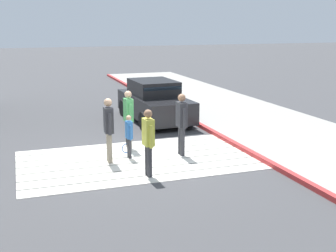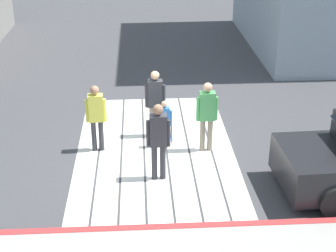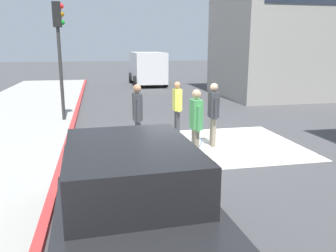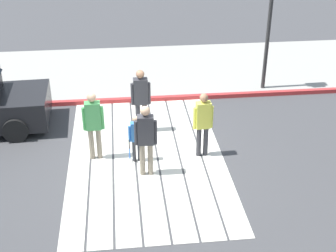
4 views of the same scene
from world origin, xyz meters
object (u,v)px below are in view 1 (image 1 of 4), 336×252
(pedestrian_adult_lead, at_px, (109,126))
(pedestrian_teen_behind, at_px, (148,138))
(pedestrian_child_with_racket, at_px, (129,134))
(pedestrian_adult_trailing, at_px, (128,115))
(car_parked_near_curb, at_px, (155,102))
(pedestrian_adult_side, at_px, (182,120))

(pedestrian_adult_lead, height_order, pedestrian_teen_behind, pedestrian_adult_lead)
(pedestrian_teen_behind, bearing_deg, pedestrian_child_with_racket, -87.05)
(pedestrian_adult_trailing, relative_size, pedestrian_teen_behind, 1.04)
(pedestrian_teen_behind, bearing_deg, car_parked_near_curb, -108.64)
(car_parked_near_curb, bearing_deg, pedestrian_adult_trailing, 61.39)
(pedestrian_child_with_racket, bearing_deg, pedestrian_adult_trailing, -103.81)
(car_parked_near_curb, xyz_separation_m, pedestrian_teen_behind, (2.06, 6.12, 0.25))
(pedestrian_adult_lead, bearing_deg, pedestrian_teen_behind, 115.69)
(pedestrian_adult_trailing, bearing_deg, car_parked_near_curb, -118.61)
(pedestrian_adult_trailing, xyz_separation_m, pedestrian_teen_behind, (0.16, 2.62, -0.04))
(pedestrian_adult_lead, relative_size, pedestrian_child_with_racket, 1.44)
(pedestrian_adult_lead, distance_m, pedestrian_teen_behind, 1.59)
(pedestrian_adult_trailing, bearing_deg, pedestrian_adult_lead, 54.66)
(pedestrian_adult_side, bearing_deg, pedestrian_adult_trailing, -44.02)
(pedestrian_adult_lead, xyz_separation_m, pedestrian_teen_behind, (-0.69, 1.43, -0.05))
(pedestrian_adult_trailing, relative_size, pedestrian_adult_side, 0.99)
(pedestrian_adult_lead, xyz_separation_m, pedestrian_adult_side, (-2.09, 0.01, 0.01))
(pedestrian_teen_behind, bearing_deg, pedestrian_adult_lead, -64.31)
(pedestrian_adult_side, bearing_deg, pedestrian_adult_lead, -0.35)
(car_parked_near_curb, bearing_deg, pedestrian_adult_lead, 59.58)
(pedestrian_adult_side, height_order, pedestrian_teen_behind, pedestrian_adult_side)
(pedestrian_adult_lead, xyz_separation_m, pedestrian_adult_trailing, (-0.85, -1.19, -0.01))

